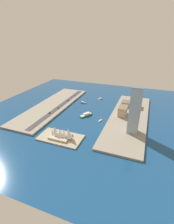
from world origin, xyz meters
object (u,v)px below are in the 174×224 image
water_taxi_orange (100,99)px  ferry_green_doubledeck (86,115)px  opera_landmark (60,133)px  carpark_squat_concrete (130,104)px  patrol_launch_navy (83,103)px  hatchback_blue (68,101)px  apartment_midrise_tan (123,111)px  traffic_light_waterfront (68,101)px  suv_black (50,113)px  sailboat_small_white (100,121)px  pickup_red (58,108)px  taxi_yellow_cab (75,95)px  tower_tall_glass (135,111)px

water_taxi_orange → ferry_green_doubledeck: (-0.14, 100.03, 0.96)m
opera_landmark → ferry_green_doubledeck: bearing=-95.9°
ferry_green_doubledeck → carpark_squat_concrete: size_ratio=0.74×
patrol_launch_navy → hatchback_blue: 38.04m
water_taxi_orange → hatchback_blue: hatchback_blue is taller
water_taxi_orange → apartment_midrise_tan: 103.40m
carpark_squat_concrete → traffic_light_waterfront: size_ratio=5.84×
ferry_green_doubledeck → suv_black: ferry_green_doubledeck is taller
opera_landmark → hatchback_blue: bearing=-67.4°
patrol_launch_navy → traffic_light_waterfront: bearing=23.8°
apartment_midrise_tan → sailboat_small_white: bearing=44.6°
apartment_midrise_tan → traffic_light_waterfront: apartment_midrise_tan is taller
patrol_launch_navy → pickup_red: bearing=55.3°
water_taxi_orange → hatchback_blue: 82.28m
ferry_green_doubledeck → suv_black: bearing=16.6°
apartment_midrise_tan → taxi_yellow_cab: bearing=-27.6°
hatchback_blue → traffic_light_waterfront: size_ratio=0.76×
water_taxi_orange → tower_tall_glass: 169.04m
hatchback_blue → taxi_yellow_cab: bearing=-89.8°
water_taxi_orange → carpark_squat_concrete: carpark_squat_concrete is taller
sailboat_small_white → taxi_yellow_cab: bearing=-46.4°
apartment_midrise_tan → carpark_squat_concrete: bearing=-99.8°
patrol_launch_navy → taxi_yellow_cab: (37.45, -34.95, 2.69)m
sailboat_small_white → suv_black: size_ratio=2.23×
apartment_midrise_tan → pickup_red: apartment_midrise_tan is taller
sailboat_small_white → tower_tall_glass: tower_tall_glass is taller
tower_tall_glass → taxi_yellow_cab: tower_tall_glass is taller
ferry_green_doubledeck → sailboat_small_white: size_ratio=2.46×
taxi_yellow_cab → opera_landmark: size_ratio=0.12×
carpark_squat_concrete → opera_landmark: size_ratio=0.96×
taxi_yellow_cab → traffic_light_waterfront: size_ratio=0.75×
suv_black → opera_landmark: bearing=133.4°
ferry_green_doubledeck → carpark_squat_concrete: bearing=-136.2°
taxi_yellow_cab → pickup_red: size_ratio=0.94×
patrol_launch_navy → carpark_squat_concrete: carpark_squat_concrete is taller
water_taxi_orange → pickup_red: pickup_red is taller
carpark_squat_concrete → tower_tall_glass: (-17.39, 108.09, 33.60)m
sailboat_small_white → carpark_squat_concrete: size_ratio=0.30×
water_taxi_orange → hatchback_blue: size_ratio=2.22×
tower_tall_glass → sailboat_small_white: bearing=-19.9°
ferry_green_doubledeck → hatchback_blue: 87.10m
ferry_green_doubledeck → sailboat_small_white: (-33.47, 11.12, -1.32)m
patrol_launch_navy → apartment_midrise_tan: (-100.14, 37.08, 10.80)m
water_taxi_orange → hatchback_blue: (68.16, 46.01, 2.71)m
apartment_midrise_tan → taxi_yellow_cab: apartment_midrise_tan is taller
taxi_yellow_cab → water_taxi_orange: bearing=-176.7°
carpark_squat_concrete → taxi_yellow_cab: carpark_squat_concrete is taller
sailboat_small_white → hatchback_blue: 120.87m
ferry_green_doubledeck → tower_tall_glass: tower_tall_glass is taller
tower_tall_glass → suv_black: bearing=-4.1°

